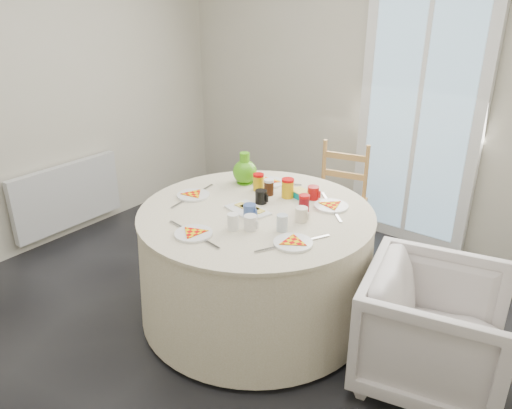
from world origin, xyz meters
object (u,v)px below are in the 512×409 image
Objects in this scene: table at (256,264)px; green_pitcher at (245,168)px; radiator at (67,196)px; armchair at (435,322)px; wooden_chair at (337,200)px.

green_pitcher is at bearing 136.93° from table.
radiator is 0.66× the size of table.
radiator is 1.33× the size of armchair.
green_pitcher reaches higher than armchair.
armchair is at bearing 4.13° from table.
armchair is (1.14, 0.08, 0.02)m from table.
table is at bearing -102.85° from wooden_chair.
green_pitcher is (-1.49, 0.24, 0.48)m from armchair.
radiator is 1.98m from table.
armchair reaches higher than table.
radiator is 2.29m from wooden_chair.
wooden_chair is at bearing 60.54° from green_pitcher.
wooden_chair is at bearing 89.66° from table.
table is at bearing 81.64° from armchair.
table is at bearing -46.43° from green_pitcher.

